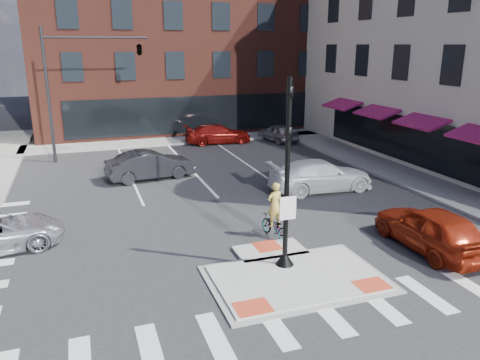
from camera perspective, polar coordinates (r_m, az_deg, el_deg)
name	(u,v)px	position (r m, az deg, el deg)	size (l,w,h in m)	color
ground	(290,273)	(15.28, 6.07, -11.20)	(120.00, 120.00, 0.00)	#28282B
refuge_island	(293,275)	(15.05, 6.50, -11.45)	(5.40, 4.65, 0.13)	gray
sidewalk_e	(385,167)	(28.66, 17.29, 1.47)	(3.00, 24.00, 0.15)	gray
sidewalk_n	(204,138)	(36.03, -4.45, 5.08)	(26.00, 3.00, 0.15)	gray
building_n	(174,35)	(45.11, -8.08, 17.08)	(24.40, 18.40, 15.50)	#55231A
building_far_left	(89,61)	(64.28, -17.93, 13.68)	(10.00, 12.00, 10.00)	slate
building_far_right	(185,52)	(67.88, -6.66, 15.27)	(12.00, 12.00, 12.00)	brown
signal_pole	(287,199)	(14.69, 5.69, -2.35)	(0.60, 0.60, 5.98)	black
mast_arm_signal	(115,58)	(30.33, -14.97, 14.18)	(6.10, 2.24, 8.00)	black
red_sedan	(432,229)	(17.81, 22.33, -5.50)	(1.88, 4.67, 1.59)	maroon
white_pickup	(321,175)	(23.49, 9.84, 0.55)	(2.14, 5.27, 1.53)	white
bg_car_dark	(150,165)	(25.60, -10.88, 1.80)	(1.62, 4.64, 1.53)	black
bg_car_silver	(278,132)	(35.33, 4.67, 5.80)	(1.54, 3.83, 1.30)	#A7AAAE
bg_car_red	(218,134)	(34.44, -2.70, 5.65)	(1.96, 4.83, 1.40)	maroon
cyclist	(275,219)	(17.56, 4.23, -4.81)	(0.89, 1.78, 2.16)	#3F3F44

